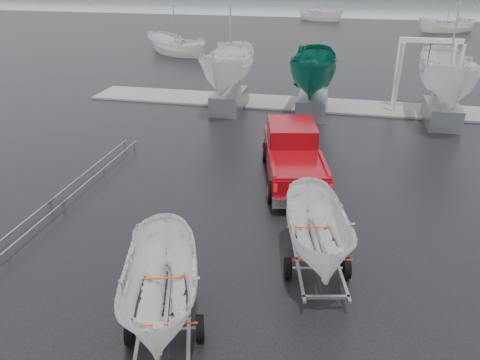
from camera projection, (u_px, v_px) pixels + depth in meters
ground_plane at (321, 210)px, 16.41m from camera, size 120.00×120.00×0.00m
dock at (334, 106)px, 27.86m from camera, size 30.00×3.00×0.12m
pickup_truck at (293, 152)px, 18.57m from camera, size 3.26×6.28×1.99m
trailer_hitched at (322, 189)px, 12.01m from camera, size 1.97×3.77×4.87m
trailer_parked at (158, 235)px, 9.85m from camera, size 2.18×3.79×5.02m
boat_hoist at (427, 65)px, 25.81m from camera, size 3.30×2.18×4.12m
keelboat_0 at (228, 39)px, 25.54m from camera, size 2.54×3.20×10.71m
keelboat_1 at (316, 43)px, 24.83m from camera, size 2.49×3.20×7.72m
keelboat_2 at (455, 41)px, 23.19m from camera, size 2.70×3.20×10.88m
mast_rack_0 at (98, 168)px, 18.87m from camera, size 0.56×6.50×0.06m
moored_boat_0 at (176, 54)px, 43.21m from camera, size 3.81×3.79×11.65m
moored_boat_1 at (321, 20)px, 66.91m from camera, size 3.16×3.11×11.27m
moored_boat_2 at (445, 32)px, 56.37m from camera, size 3.33×3.28×11.50m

